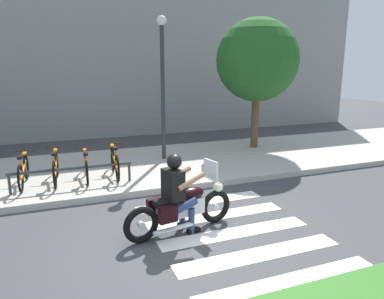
{
  "coord_description": "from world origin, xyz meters",
  "views": [
    {
      "loc": [
        -2.17,
        -5.12,
        2.84
      ],
      "look_at": [
        0.82,
        2.55,
        0.95
      ],
      "focal_mm": 33.31,
      "sensor_mm": 36.0,
      "label": 1
    }
  ],
  "objects_px": {
    "bicycle_2": "(86,166)",
    "bicycle_1": "(56,168)",
    "bike_rack": "(72,170)",
    "tree_near_rack": "(257,60)",
    "motorcycle": "(181,207)",
    "street_lamp": "(163,77)",
    "bicycle_0": "(23,171)",
    "bicycle_3": "(115,162)",
    "rider": "(177,188)"
  },
  "relations": [
    {
      "from": "bicycle_2",
      "to": "bicycle_1",
      "type": "bearing_deg",
      "value": -179.89
    },
    {
      "from": "bike_rack",
      "to": "tree_near_rack",
      "type": "relative_size",
      "value": 0.61
    },
    {
      "from": "motorcycle",
      "to": "bicycle_1",
      "type": "bearing_deg",
      "value": 121.37
    },
    {
      "from": "tree_near_rack",
      "to": "street_lamp",
      "type": "bearing_deg",
      "value": -173.25
    },
    {
      "from": "motorcycle",
      "to": "bicycle_2",
      "type": "relative_size",
      "value": 1.27
    },
    {
      "from": "street_lamp",
      "to": "tree_near_rack",
      "type": "xyz_separation_m",
      "value": [
        3.38,
        0.4,
        0.49
      ]
    },
    {
      "from": "bicycle_2",
      "to": "street_lamp",
      "type": "xyz_separation_m",
      "value": [
        2.38,
        1.26,
        2.1
      ]
    },
    {
      "from": "bicycle_0",
      "to": "motorcycle",
      "type": "bearing_deg",
      "value": -50.57
    },
    {
      "from": "motorcycle",
      "to": "tree_near_rack",
      "type": "xyz_separation_m",
      "value": [
        4.45,
        4.97,
        2.62
      ]
    },
    {
      "from": "bicycle_2",
      "to": "bicycle_3",
      "type": "relative_size",
      "value": 1.0
    },
    {
      "from": "rider",
      "to": "bicycle_1",
      "type": "bearing_deg",
      "value": 120.3
    },
    {
      "from": "motorcycle",
      "to": "bicycle_1",
      "type": "distance_m",
      "value": 3.87
    },
    {
      "from": "motorcycle",
      "to": "bicycle_3",
      "type": "distance_m",
      "value": 3.36
    },
    {
      "from": "bicycle_3",
      "to": "street_lamp",
      "type": "height_order",
      "value": "street_lamp"
    },
    {
      "from": "bike_rack",
      "to": "bicycle_3",
      "type": "bearing_deg",
      "value": 27.68
    },
    {
      "from": "motorcycle",
      "to": "bicycle_0",
      "type": "relative_size",
      "value": 1.3
    },
    {
      "from": "rider",
      "to": "bicycle_2",
      "type": "height_order",
      "value": "rider"
    },
    {
      "from": "bicycle_3",
      "to": "bike_rack",
      "type": "height_order",
      "value": "bicycle_3"
    },
    {
      "from": "rider",
      "to": "bicycle_3",
      "type": "xyz_separation_m",
      "value": [
        -0.53,
        3.32,
        -0.31
      ]
    },
    {
      "from": "bicycle_3",
      "to": "street_lamp",
      "type": "bearing_deg",
      "value": 36.99
    },
    {
      "from": "rider",
      "to": "bicycle_1",
      "type": "distance_m",
      "value": 3.86
    },
    {
      "from": "street_lamp",
      "to": "motorcycle",
      "type": "bearing_deg",
      "value": -103.14
    },
    {
      "from": "bicycle_3",
      "to": "rider",
      "type": "bearing_deg",
      "value": -80.89
    },
    {
      "from": "motorcycle",
      "to": "bicycle_3",
      "type": "bearing_deg",
      "value": 100.44
    },
    {
      "from": "bicycle_0",
      "to": "tree_near_rack",
      "type": "xyz_separation_m",
      "value": [
        7.17,
        1.66,
        2.57
      ]
    },
    {
      "from": "bicycle_1",
      "to": "bike_rack",
      "type": "distance_m",
      "value": 0.66
    },
    {
      "from": "rider",
      "to": "motorcycle",
      "type": "bearing_deg",
      "value": 8.5
    },
    {
      "from": "rider",
      "to": "tree_near_rack",
      "type": "distance_m",
      "value": 7.09
    },
    {
      "from": "tree_near_rack",
      "to": "bicycle_0",
      "type": "bearing_deg",
      "value": -166.94
    },
    {
      "from": "street_lamp",
      "to": "bicycle_1",
      "type": "bearing_deg",
      "value": -157.73
    },
    {
      "from": "motorcycle",
      "to": "bicycle_0",
      "type": "height_order",
      "value": "motorcycle"
    },
    {
      "from": "bicycle_1",
      "to": "motorcycle",
      "type": "bearing_deg",
      "value": -58.63
    },
    {
      "from": "rider",
      "to": "street_lamp",
      "type": "xyz_separation_m",
      "value": [
        1.14,
        4.58,
        1.76
      ]
    },
    {
      "from": "bicycle_0",
      "to": "bike_rack",
      "type": "distance_m",
      "value": 1.19
    },
    {
      "from": "motorcycle",
      "to": "tree_near_rack",
      "type": "distance_m",
      "value": 7.16
    },
    {
      "from": "motorcycle",
      "to": "bike_rack",
      "type": "relative_size",
      "value": 0.78
    },
    {
      "from": "street_lamp",
      "to": "bicycle_0",
      "type": "bearing_deg",
      "value": -161.56
    },
    {
      "from": "bicycle_2",
      "to": "tree_near_rack",
      "type": "bearing_deg",
      "value": 16.09
    },
    {
      "from": "rider",
      "to": "street_lamp",
      "type": "distance_m",
      "value": 5.04
    },
    {
      "from": "bike_rack",
      "to": "tree_near_rack",
      "type": "xyz_separation_m",
      "value": [
        6.11,
        2.22,
        2.52
      ]
    },
    {
      "from": "bicycle_2",
      "to": "bike_rack",
      "type": "bearing_deg",
      "value": -122.38
    },
    {
      "from": "motorcycle",
      "to": "bicycle_0",
      "type": "bearing_deg",
      "value": 129.43
    },
    {
      "from": "rider",
      "to": "bicycle_1",
      "type": "xyz_separation_m",
      "value": [
        -1.94,
        3.32,
        -0.32
      ]
    },
    {
      "from": "motorcycle",
      "to": "bicycle_2",
      "type": "bearing_deg",
      "value": 111.64
    },
    {
      "from": "bicycle_2",
      "to": "bike_rack",
      "type": "distance_m",
      "value": 0.66
    },
    {
      "from": "bicycle_1",
      "to": "tree_near_rack",
      "type": "distance_m",
      "value": 7.15
    },
    {
      "from": "rider",
      "to": "street_lamp",
      "type": "relative_size",
      "value": 0.34
    },
    {
      "from": "bicycle_2",
      "to": "bicycle_3",
      "type": "distance_m",
      "value": 0.7
    },
    {
      "from": "bicycle_0",
      "to": "bicycle_1",
      "type": "distance_m",
      "value": 0.7
    },
    {
      "from": "street_lamp",
      "to": "tree_near_rack",
      "type": "height_order",
      "value": "tree_near_rack"
    }
  ]
}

